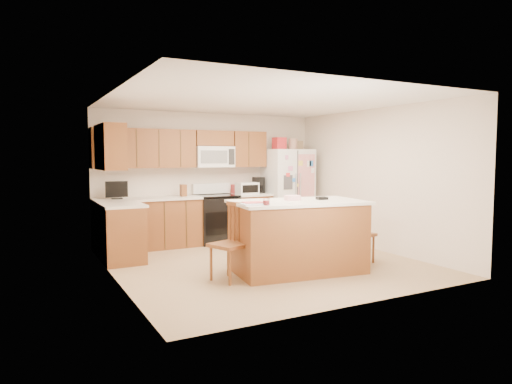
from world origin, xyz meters
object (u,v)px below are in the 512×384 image
stove (216,218)px  windsor_chair_left (230,244)px  island (298,236)px  windsor_chair_right (358,234)px  refrigerator (287,192)px  windsor_chair_back (270,234)px

stove → windsor_chair_left: stove is taller
island → windsor_chair_right: island is taller
refrigerator → island: bearing=-118.9°
windsor_chair_left → windsor_chair_back: (1.02, 0.74, -0.05)m
refrigerator → windsor_chair_left: 3.55m
windsor_chair_back → windsor_chair_left: bearing=-144.0°
refrigerator → island: (-1.41, -2.55, -0.40)m
stove → windsor_chair_left: bearing=-108.9°
stove → refrigerator: (1.57, -0.06, 0.45)m
refrigerator → windsor_chair_back: (-1.43, -1.78, -0.48)m
stove → windsor_chair_left: 2.73m
island → windsor_chair_right: 1.14m
stove → windsor_chair_back: stove is taller
windsor_chair_back → windsor_chair_right: 1.38m
stove → island: 2.62m
island → windsor_chair_left: (-1.05, 0.03, -0.03)m
windsor_chair_left → windsor_chair_back: bearing=36.0°
refrigerator → windsor_chair_left: bearing=-134.2°
windsor_chair_left → windsor_chair_right: bearing=-0.1°
island → windsor_chair_right: (1.14, 0.03, -0.06)m
windsor_chair_left → windsor_chair_right: 2.18m
stove → windsor_chair_left: size_ratio=1.09×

